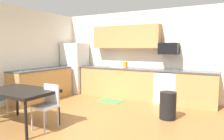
% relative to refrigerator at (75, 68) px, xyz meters
% --- Properties ---
extents(ground_plane, '(12.00, 12.00, 0.00)m').
position_rel_refrigerator_xyz_m(ground_plane, '(2.18, -2.22, -0.86)').
color(ground_plane, '#9E6B38').
extents(wall_back, '(5.80, 0.10, 2.70)m').
position_rel_refrigerator_xyz_m(wall_back, '(2.18, 0.43, 0.49)').
color(wall_back, silver).
rests_on(wall_back, ground).
extents(wall_left, '(0.10, 5.80, 2.70)m').
position_rel_refrigerator_xyz_m(wall_left, '(-0.47, -2.22, 0.49)').
color(wall_left, silver).
rests_on(wall_left, ground).
extents(cabinet_run_back, '(2.52, 0.60, 0.90)m').
position_rel_refrigerator_xyz_m(cabinet_run_back, '(1.69, 0.08, -0.41)').
color(cabinet_run_back, tan).
rests_on(cabinet_run_back, ground).
extents(cabinet_run_back_right, '(1.03, 0.60, 0.90)m').
position_rel_refrigerator_xyz_m(cabinet_run_back_right, '(4.06, 0.08, -0.41)').
color(cabinet_run_back_right, tan).
rests_on(cabinet_run_back_right, ground).
extents(cabinet_run_left, '(0.60, 2.00, 0.90)m').
position_rel_refrigerator_xyz_m(cabinet_run_left, '(-0.12, -1.42, -0.41)').
color(cabinet_run_left, tan).
rests_on(cabinet_run_left, ground).
extents(countertop_back, '(4.80, 0.64, 0.04)m').
position_rel_refrigerator_xyz_m(countertop_back, '(2.18, 0.08, 0.06)').
color(countertop_back, '#4C4C51').
rests_on(countertop_back, cabinet_run_back).
extents(countertop_left, '(0.64, 2.00, 0.04)m').
position_rel_refrigerator_xyz_m(countertop_left, '(-0.12, -1.42, 0.06)').
color(countertop_left, '#4C4C51').
rests_on(countertop_left, cabinet_run_left).
extents(upper_cabinets_back, '(2.20, 0.34, 0.70)m').
position_rel_refrigerator_xyz_m(upper_cabinets_back, '(1.88, 0.21, 1.04)').
color(upper_cabinets_back, tan).
extents(refrigerator, '(0.76, 0.70, 1.72)m').
position_rel_refrigerator_xyz_m(refrigerator, '(0.00, 0.00, 0.00)').
color(refrigerator, white).
rests_on(refrigerator, ground).
extents(oven_range, '(0.60, 0.60, 0.91)m').
position_rel_refrigerator_xyz_m(oven_range, '(3.25, 0.08, -0.41)').
color(oven_range, white).
rests_on(oven_range, ground).
extents(microwave, '(0.54, 0.36, 0.32)m').
position_rel_refrigerator_xyz_m(microwave, '(3.25, 0.18, 0.68)').
color(microwave, black).
extents(sink_basin, '(0.48, 0.40, 0.14)m').
position_rel_refrigerator_xyz_m(sink_basin, '(1.73, 0.08, 0.02)').
color(sink_basin, '#A5A8AD').
rests_on(sink_basin, countertop_back).
extents(sink_faucet, '(0.02, 0.02, 0.24)m').
position_rel_refrigerator_xyz_m(sink_faucet, '(1.73, 0.26, 0.18)').
color(sink_faucet, '#B2B5BA').
rests_on(sink_faucet, countertop_back).
extents(dining_table, '(1.40, 0.90, 0.73)m').
position_rel_refrigerator_xyz_m(dining_table, '(1.17, -3.15, -0.19)').
color(dining_table, black).
rests_on(dining_table, ground).
extents(chair_near_table, '(0.41, 0.41, 0.85)m').
position_rel_refrigerator_xyz_m(chair_near_table, '(1.74, -2.99, -0.36)').
color(chair_near_table, white).
rests_on(chair_near_table, ground).
extents(trash_bin, '(0.36, 0.36, 0.60)m').
position_rel_refrigerator_xyz_m(trash_bin, '(3.63, -1.31, -0.56)').
color(trash_bin, black).
rests_on(trash_bin, ground).
extents(floor_mat, '(0.70, 0.50, 0.01)m').
position_rel_refrigerator_xyz_m(floor_mat, '(1.78, -0.57, -0.86)').
color(floor_mat, '#4CA54C').
rests_on(floor_mat, ground).
extents(kettle, '(0.14, 0.14, 0.20)m').
position_rel_refrigerator_xyz_m(kettle, '(1.91, 0.13, 0.16)').
color(kettle, orange).
rests_on(kettle, countertop_back).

